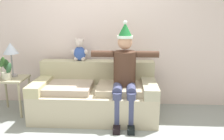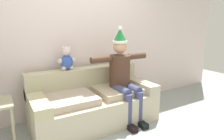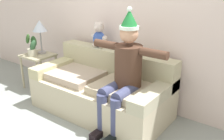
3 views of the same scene
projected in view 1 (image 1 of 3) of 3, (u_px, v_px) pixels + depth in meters
name	position (u px, v px, depth m)	size (l,w,h in m)	color
back_wall	(98.00, 29.00, 4.03)	(7.00, 0.10, 2.70)	beige
couch	(96.00, 95.00, 3.74)	(1.92, 0.94, 0.84)	#BEB296
person_seated	(125.00, 72.00, 3.45)	(1.02, 0.77, 1.52)	#4A2F23
teddy_bear	(80.00, 51.00, 3.88)	(0.29, 0.17, 0.38)	#3553A8
side_table	(11.00, 84.00, 3.77)	(0.48, 0.46, 0.60)	tan
table_lamp	(11.00, 50.00, 3.73)	(0.24, 0.24, 0.56)	gray
potted_plant	(6.00, 70.00, 3.62)	(0.22, 0.23, 0.40)	beige
candle_tall	(1.00, 68.00, 3.69)	(0.04, 0.04, 0.27)	beige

